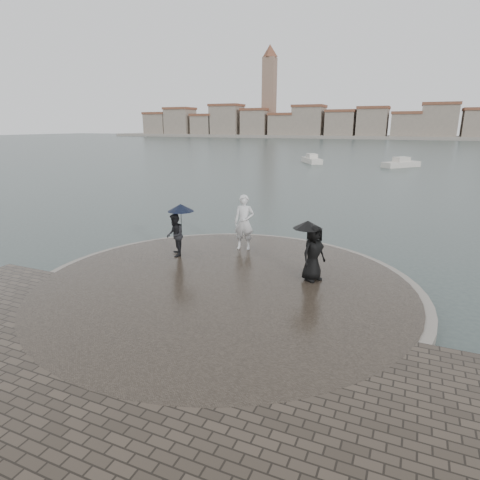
% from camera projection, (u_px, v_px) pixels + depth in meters
% --- Properties ---
extents(ground, '(400.00, 400.00, 0.00)m').
position_uv_depth(ground, '(163.00, 345.00, 9.93)').
color(ground, '#2B3835').
rests_on(ground, ground).
extents(kerb_ring, '(12.50, 12.50, 0.32)m').
position_uv_depth(kerb_ring, '(224.00, 288.00, 12.97)').
color(kerb_ring, gray).
rests_on(kerb_ring, ground).
extents(quay_tip, '(11.90, 11.90, 0.36)m').
position_uv_depth(quay_tip, '(224.00, 288.00, 12.96)').
color(quay_tip, '#2D261E').
rests_on(quay_tip, ground).
extents(statue, '(0.90, 0.68, 2.23)m').
position_uv_depth(statue, '(244.00, 222.00, 16.15)').
color(statue, silver).
rests_on(statue, quay_tip).
extents(visitor_left, '(1.24, 1.12, 2.04)m').
position_uv_depth(visitor_left, '(176.00, 228.00, 15.28)').
color(visitor_left, black).
rests_on(visitor_left, quay_tip).
extents(visitor_right, '(1.22, 1.12, 1.95)m').
position_uv_depth(visitor_right, '(312.00, 247.00, 12.88)').
color(visitor_right, black).
rests_on(visitor_right, quay_tip).
extents(far_skyline, '(260.00, 20.00, 37.00)m').
position_uv_depth(far_skyline, '(388.00, 124.00, 152.38)').
color(far_skyline, gray).
rests_on(far_skyline, ground).
extents(boats, '(16.43, 6.73, 1.50)m').
position_uv_depth(boats, '(354.00, 162.00, 54.43)').
color(boats, beige).
rests_on(boats, ground).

